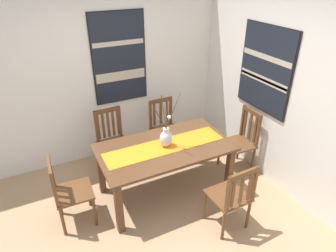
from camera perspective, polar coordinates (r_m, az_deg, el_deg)
The scene contains 13 objects.
ground_plane at distance 3.79m, azimuth -1.74°, elevation -18.46°, with size 6.40×6.40×0.03m, color #A37F5B.
wall_back at distance 4.56m, azimuth -12.08°, elevation 10.13°, with size 6.40×0.12×2.70m, color silver.
wall_side at distance 3.99m, azimuth 23.05°, elevation 5.71°, with size 0.12×6.40×2.70m, color silver.
dining_table at distance 3.81m, azimuth -0.63°, elevation -5.29°, with size 1.68×0.93×0.73m.
table_runner at distance 3.75m, azimuth -0.64°, elevation -3.89°, with size 1.55×0.36×0.01m, color orange.
centerpiece_vase at distance 3.69m, azimuth -0.36°, elevation -2.16°, with size 0.32×0.22×0.71m.
chair_0 at distance 4.72m, azimuth -0.66°, elevation -0.31°, with size 0.43×0.43×0.92m.
chair_1 at distance 4.44m, azimuth -10.66°, elevation -2.58°, with size 0.43×0.43×0.94m.
chair_2 at distance 3.67m, azimuth -18.61°, elevation -11.81°, with size 0.43×0.43×0.90m.
chair_3 at distance 4.49m, azimuth 13.86°, elevation -2.69°, with size 0.44×0.44×0.95m.
chair_4 at distance 3.50m, azimuth 12.08°, elevation -13.06°, with size 0.43×0.43×0.90m.
painting_on_back_wall at distance 4.50m, azimuth -9.35°, elevation 12.68°, with size 0.81×0.05×1.33m.
painting_on_side_wall at distance 4.18m, azimuth 18.22°, elevation 10.27°, with size 0.05×0.92×1.14m.
Camera 1 is at (-1.05, -2.34, 2.77)m, focal length 31.71 mm.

